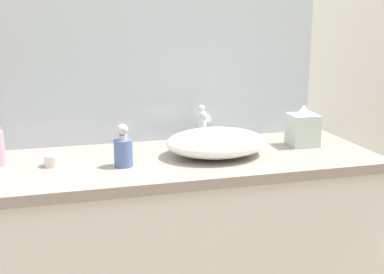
{
  "coord_description": "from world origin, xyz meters",
  "views": [
    {
      "loc": [
        -0.41,
        -1.32,
        1.36
      ],
      "look_at": [
        0.05,
        0.39,
        0.92
      ],
      "focal_mm": 45.91,
      "sensor_mm": 36.0,
      "label": 1
    }
  ],
  "objects_px": {
    "sink_basin": "(216,142)",
    "soap_dispenser": "(123,149)",
    "tissue_box": "(303,128)",
    "candle_jar": "(53,160)"
  },
  "relations": [
    {
      "from": "tissue_box",
      "to": "soap_dispenser",
      "type": "bearing_deg",
      "value": -172.68
    },
    {
      "from": "tissue_box",
      "to": "candle_jar",
      "type": "relative_size",
      "value": 2.78
    },
    {
      "from": "sink_basin",
      "to": "soap_dispenser",
      "type": "height_order",
      "value": "soap_dispenser"
    },
    {
      "from": "tissue_box",
      "to": "candle_jar",
      "type": "height_order",
      "value": "tissue_box"
    },
    {
      "from": "sink_basin",
      "to": "soap_dispenser",
      "type": "xyz_separation_m",
      "value": [
        -0.36,
        -0.05,
        0.01
      ]
    },
    {
      "from": "tissue_box",
      "to": "candle_jar",
      "type": "xyz_separation_m",
      "value": [
        -0.99,
        -0.03,
        -0.05
      ]
    },
    {
      "from": "soap_dispenser",
      "to": "candle_jar",
      "type": "height_order",
      "value": "soap_dispenser"
    },
    {
      "from": "sink_basin",
      "to": "candle_jar",
      "type": "distance_m",
      "value": 0.6
    },
    {
      "from": "sink_basin",
      "to": "tissue_box",
      "type": "xyz_separation_m",
      "value": [
        0.39,
        0.05,
        0.02
      ]
    },
    {
      "from": "sink_basin",
      "to": "tissue_box",
      "type": "relative_size",
      "value": 2.28
    }
  ]
}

